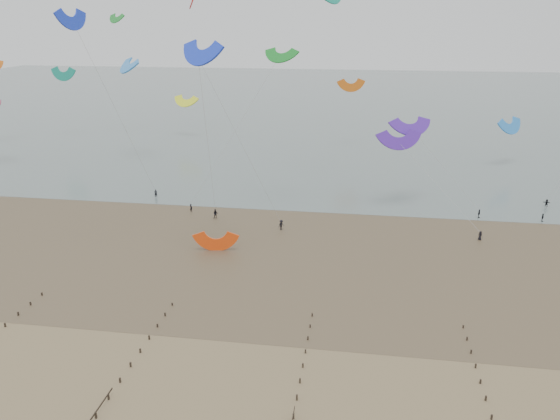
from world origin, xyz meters
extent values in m
plane|color=brown|center=(0.00, 0.00, 0.00)|extent=(500.00, 500.00, 0.00)
plane|color=#475654|center=(0.00, 200.00, 0.03)|extent=(500.00, 500.00, 0.00)
plane|color=#473A28|center=(0.00, 35.00, 0.01)|extent=(500.00, 500.00, 0.00)
ellipsoid|color=slate|center=(-18.00, 22.00, 0.01)|extent=(23.60, 14.36, 0.01)
ellipsoid|color=slate|center=(12.00, 38.00, 0.01)|extent=(33.64, 18.32, 0.01)
ellipsoid|color=slate|center=(-40.00, 40.00, 0.01)|extent=(26.95, 14.22, 0.01)
cube|color=black|center=(-32.00, 4.11, 0.22)|extent=(0.16, 0.16, 0.54)
cube|color=black|center=(-32.00, 6.74, 0.20)|extent=(0.16, 0.16, 0.51)
cube|color=black|center=(-32.00, 9.37, 0.19)|extent=(0.16, 0.16, 0.48)
cube|color=black|center=(-32.00, 12.00, 0.17)|extent=(0.16, 0.16, 0.45)
cube|color=black|center=(-14.00, -9.05, 0.29)|extent=(0.16, 0.16, 0.68)
cube|color=black|center=(-14.00, -6.42, 0.28)|extent=(0.16, 0.16, 0.65)
cube|color=black|center=(-14.00, -3.79, 0.26)|extent=(0.16, 0.16, 0.62)
cube|color=black|center=(-14.00, -1.16, 0.25)|extent=(0.16, 0.16, 0.59)
cube|color=black|center=(-14.00, 1.47, 0.23)|extent=(0.16, 0.16, 0.57)
cube|color=black|center=(-14.00, 4.11, 0.22)|extent=(0.16, 0.16, 0.54)
cube|color=black|center=(-14.00, 6.74, 0.20)|extent=(0.16, 0.16, 0.51)
cube|color=black|center=(-14.00, 9.37, 0.19)|extent=(0.16, 0.16, 0.48)
cube|color=black|center=(-14.00, 12.00, 0.17)|extent=(0.16, 0.16, 0.45)
cube|color=black|center=(4.00, -6.42, 0.28)|extent=(0.16, 0.16, 0.65)
cube|color=black|center=(4.00, -3.79, 0.26)|extent=(0.16, 0.16, 0.62)
cube|color=black|center=(4.00, -1.16, 0.25)|extent=(0.16, 0.16, 0.59)
cube|color=black|center=(4.00, 1.47, 0.23)|extent=(0.16, 0.16, 0.57)
cube|color=black|center=(4.00, 4.11, 0.22)|extent=(0.16, 0.16, 0.54)
cube|color=black|center=(4.00, 6.74, 0.20)|extent=(0.16, 0.16, 0.51)
cube|color=black|center=(4.00, 9.37, 0.19)|extent=(0.16, 0.16, 0.48)
cube|color=black|center=(4.00, 12.00, 0.17)|extent=(0.16, 0.16, 0.45)
cube|color=black|center=(22.00, -3.79, 0.26)|extent=(0.16, 0.16, 0.62)
cube|color=black|center=(22.00, -1.16, 0.25)|extent=(0.16, 0.16, 0.59)
cube|color=black|center=(22.00, 1.47, 0.23)|extent=(0.16, 0.16, 0.57)
cube|color=black|center=(22.00, 4.11, 0.22)|extent=(0.16, 0.16, 0.54)
cube|color=black|center=(22.00, 6.74, 0.20)|extent=(0.16, 0.16, 0.51)
cube|color=black|center=(22.00, 9.37, 0.19)|extent=(0.16, 0.16, 0.48)
cube|color=black|center=(22.00, 12.00, 0.17)|extent=(0.16, 0.16, 0.45)
imported|color=black|center=(-22.34, 46.84, 0.80)|extent=(0.70, 0.63, 1.60)
imported|color=black|center=(31.01, 51.54, 0.81)|extent=(0.64, 1.02, 1.63)
imported|color=black|center=(45.22, 60.00, 0.75)|extent=(1.47, 0.84, 1.51)
imported|color=black|center=(-4.05, 40.16, 0.91)|extent=(1.28, 1.33, 1.82)
imported|color=black|center=(-16.79, 44.02, 0.89)|extent=(0.98, 0.84, 1.78)
imported|color=black|center=(-32.21, 54.43, 0.82)|extent=(0.72, 0.66, 1.64)
imported|color=black|center=(29.18, 40.56, 0.78)|extent=(0.89, 0.89, 1.56)
imported|color=black|center=(41.98, 51.21, 0.76)|extent=(0.67, 0.97, 1.53)
camera|label=1|loc=(8.87, -46.99, 34.87)|focal=35.00mm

